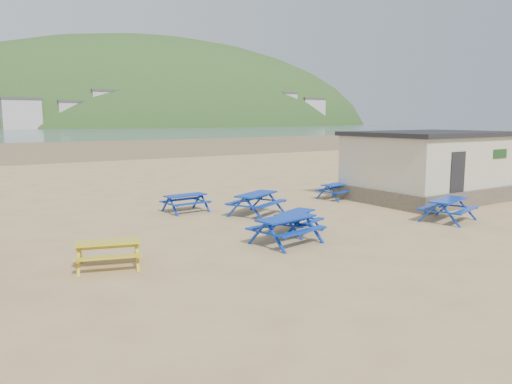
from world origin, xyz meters
TOP-DOWN VIEW (x-y plane):
  - ground at (0.00, 0.00)m, footprint 400.00×400.00m
  - wet_sand at (0.00, 55.00)m, footprint 400.00×400.00m
  - picnic_table_blue_a at (1.34, 2.01)m, footprint 2.56×2.38m
  - picnic_table_blue_b at (-0.71, 4.12)m, footprint 1.77×1.47m
  - picnic_table_blue_c at (6.69, 3.19)m, footprint 1.90×1.63m
  - picnic_table_blue_d at (-0.40, -2.28)m, footprint 2.19×1.89m
  - picnic_table_blue_e at (0.72, -1.28)m, footprint 2.07×1.91m
  - picnic_table_blue_f at (6.61, -2.86)m, footprint 2.29×2.03m
  - picnic_table_yellow at (-5.63, -1.75)m, footprint 1.93×1.73m
  - amenity_block at (10.50, 1.00)m, footprint 7.40×5.40m
  - headland_town at (90.00, 229.68)m, footprint 264.00×144.00m

SIDE VIEW (x-z plane):
  - headland_town at x=90.00m, z-range -63.91..44.09m
  - ground at x=0.00m, z-range 0.00..0.00m
  - wet_sand at x=0.00m, z-range 0.00..0.00m
  - picnic_table_yellow at x=-5.63m, z-range 0.00..0.68m
  - picnic_table_blue_e at x=0.72m, z-range 0.00..0.70m
  - picnic_table_blue_b at x=-0.71m, z-range 0.00..0.70m
  - picnic_table_blue_c at x=6.69m, z-range 0.00..0.72m
  - picnic_table_blue_d at x=-0.40m, z-range 0.00..0.82m
  - picnic_table_blue_f at x=6.61m, z-range 0.00..0.82m
  - picnic_table_blue_a at x=1.34m, z-range 0.00..0.85m
  - amenity_block at x=10.50m, z-range -0.01..3.14m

